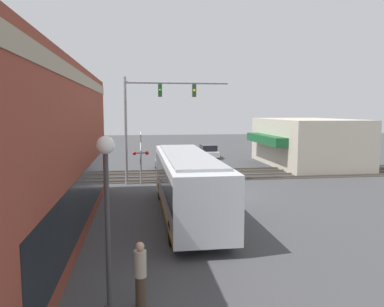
# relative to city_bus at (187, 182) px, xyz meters

# --- Properties ---
(ground_plane) EXTENTS (120.00, 120.00, 0.00)m
(ground_plane) POSITION_rel_city_bus_xyz_m (4.31, -2.80, -1.76)
(ground_plane) COLOR #424244
(shop_building) EXTENTS (12.31, 8.42, 4.53)m
(shop_building) POSITION_rel_city_bus_xyz_m (16.09, -13.85, 0.51)
(shop_building) COLOR beige
(shop_building) RESTS_ON ground
(city_bus) EXTENTS (11.90, 2.59, 3.18)m
(city_bus) POSITION_rel_city_bus_xyz_m (0.00, 0.00, 0.00)
(city_bus) COLOR silver
(city_bus) RESTS_ON ground
(traffic_signal_gantry) EXTENTS (0.42, 7.55, 7.73)m
(traffic_signal_gantry) POSITION_rel_city_bus_xyz_m (8.71, 1.33, 3.82)
(traffic_signal_gantry) COLOR gray
(traffic_signal_gantry) RESTS_ON ground
(crossing_signal) EXTENTS (1.41, 1.18, 3.81)m
(crossing_signal) POSITION_rel_city_bus_xyz_m (8.55, 2.28, 0.54)
(crossing_signal) COLOR gray
(crossing_signal) RESTS_ON ground
(streetlamp) EXTENTS (0.44, 0.44, 4.74)m
(streetlamp) POSITION_rel_city_bus_xyz_m (-9.39, 3.21, 1.07)
(streetlamp) COLOR #38383A
(streetlamp) RESTS_ON ground
(rail_track_near) EXTENTS (2.60, 60.00, 0.15)m
(rail_track_near) POSITION_rel_city_bus_xyz_m (10.31, -2.80, -1.73)
(rail_track_near) COLOR #332D28
(rail_track_near) RESTS_ON ground
(rail_track_far) EXTENTS (2.60, 60.00, 0.15)m
(rail_track_far) POSITION_rel_city_bus_xyz_m (13.51, -2.80, -1.73)
(rail_track_far) COLOR #332D28
(rail_track_far) RESTS_ON ground
(parked_car_grey) EXTENTS (4.20, 1.82, 1.46)m
(parked_car_grey) POSITION_rel_city_bus_xyz_m (14.75, -0.00, -1.09)
(parked_car_grey) COLOR slate
(parked_car_grey) RESTS_ON ground
(parked_car_white) EXTENTS (4.43, 1.82, 1.51)m
(parked_car_white) POSITION_rel_city_bus_xyz_m (23.08, -5.40, -1.06)
(parked_car_white) COLOR silver
(parked_car_white) RESTS_ON ground
(pedestrian_by_lamp) EXTENTS (0.34, 0.34, 1.85)m
(pedestrian_by_lamp) POSITION_rel_city_bus_xyz_m (-8.77, 2.43, -0.81)
(pedestrian_by_lamp) COLOR #473828
(pedestrian_by_lamp) RESTS_ON ground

